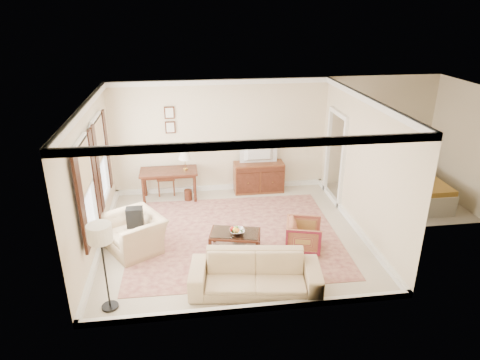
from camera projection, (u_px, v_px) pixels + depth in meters
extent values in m
cube|color=beige|center=(233.00, 235.00, 9.16)|extent=(5.50, 5.00, 0.01)
cube|color=white|center=(232.00, 101.00, 8.04)|extent=(5.50, 5.00, 0.01)
cube|color=beige|center=(220.00, 137.00, 10.88)|extent=(5.50, 0.01, 2.90)
cube|color=beige|center=(252.00, 234.00, 6.31)|extent=(5.50, 0.01, 2.90)
cube|color=beige|center=(91.00, 180.00, 8.25)|extent=(0.01, 5.00, 2.90)
cube|color=beige|center=(362.00, 166.00, 8.95)|extent=(0.01, 5.00, 2.90)
cube|color=beige|center=(395.00, 201.00, 10.74)|extent=(3.00, 2.70, 0.01)
cube|color=beige|center=(461.00, 143.00, 10.37)|extent=(0.01, 2.70, 2.90)
cube|color=maroon|center=(235.00, 236.00, 9.13)|extent=(4.43, 3.82, 0.01)
cube|color=#532617|center=(169.00, 171.00, 10.57)|extent=(1.41, 0.70, 0.05)
cylinder|color=#532617|center=(144.00, 191.00, 10.40)|extent=(0.07, 0.07, 0.72)
cylinder|color=#532617|center=(195.00, 189.00, 10.55)|extent=(0.07, 0.07, 0.72)
cylinder|color=#532617|center=(145.00, 183.00, 10.89)|extent=(0.07, 0.07, 0.72)
cylinder|color=#532617|center=(194.00, 180.00, 11.05)|extent=(0.07, 0.07, 0.72)
cube|color=brown|center=(259.00, 177.00, 11.16)|extent=(1.28, 0.49, 0.79)
imported|color=black|center=(259.00, 146.00, 10.81)|extent=(0.92, 0.53, 0.12)
cube|color=#532617|center=(235.00, 234.00, 8.47)|extent=(1.09, 0.79, 0.04)
cube|color=silver|center=(235.00, 232.00, 8.45)|extent=(1.01, 0.71, 0.01)
cube|color=silver|center=(235.00, 244.00, 8.56)|extent=(0.99, 0.69, 0.02)
cube|color=#532617|center=(210.00, 248.00, 8.35)|extent=(0.07, 0.07, 0.38)
cube|color=#532617|center=(257.00, 250.00, 8.26)|extent=(0.07, 0.07, 0.38)
cube|color=#532617|center=(214.00, 235.00, 8.82)|extent=(0.07, 0.07, 0.38)
cube|color=#532617|center=(259.00, 237.00, 8.73)|extent=(0.07, 0.07, 0.38)
imported|color=silver|center=(237.00, 231.00, 8.40)|extent=(0.42, 0.42, 0.10)
imported|color=brown|center=(233.00, 243.00, 8.56)|extent=(0.28, 0.12, 0.38)
imported|color=brown|center=(247.00, 243.00, 8.55)|extent=(0.25, 0.17, 0.38)
imported|color=maroon|center=(304.00, 234.00, 8.51)|extent=(0.80, 0.83, 0.70)
imported|color=tan|center=(134.00, 227.00, 8.47)|extent=(1.20, 1.33, 0.98)
cube|color=black|center=(135.00, 216.00, 8.40)|extent=(0.37, 0.39, 0.40)
imported|color=tan|center=(255.00, 268.00, 7.27)|extent=(2.30, 0.97, 0.87)
cylinder|color=black|center=(110.00, 306.00, 6.99)|extent=(0.27, 0.27, 0.04)
cylinder|color=black|center=(105.00, 274.00, 6.74)|extent=(0.03, 0.03, 1.29)
cylinder|color=silver|center=(100.00, 233.00, 6.46)|extent=(0.38, 0.38, 0.28)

